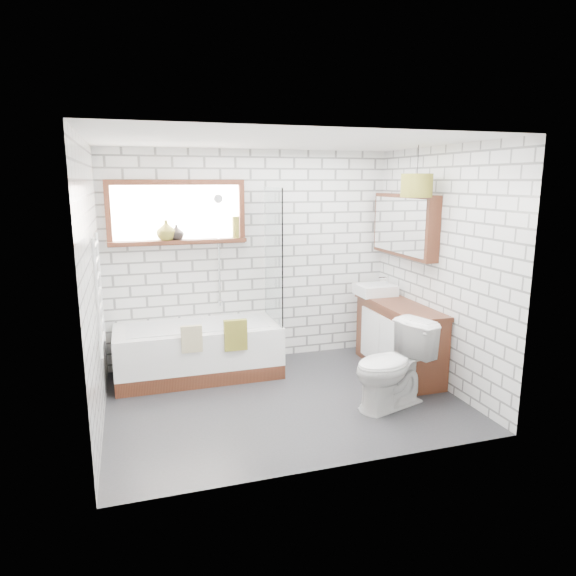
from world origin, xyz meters
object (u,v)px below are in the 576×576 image
object	(u,v)px
pendant	(417,185)
bathtub	(198,351)
vanity	(399,338)
basin	(375,290)
toilet	(392,366)

from	to	relation	value
pendant	bathtub	bearing A→B (deg)	159.59
bathtub	pendant	bearing A→B (deg)	-20.41
vanity	bathtub	bearing A→B (deg)	166.05
basin	toilet	distance (m)	1.46
toilet	bathtub	bearing A→B (deg)	-146.77
bathtub	basin	bearing A→B (deg)	-1.21
bathtub	pendant	world-z (taller)	pendant
vanity	basin	size ratio (longest dim) A/B	3.20
pendant	toilet	bearing A→B (deg)	-132.10
basin	pendant	size ratio (longest dim) A/B	1.36
toilet	pendant	world-z (taller)	pendant
toilet	pendant	xyz separation A→B (m)	(0.50, 0.55, 1.69)
bathtub	vanity	distance (m)	2.26
vanity	toilet	distance (m)	0.97
bathtub	vanity	xyz separation A→B (m)	(2.19, -0.55, 0.11)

